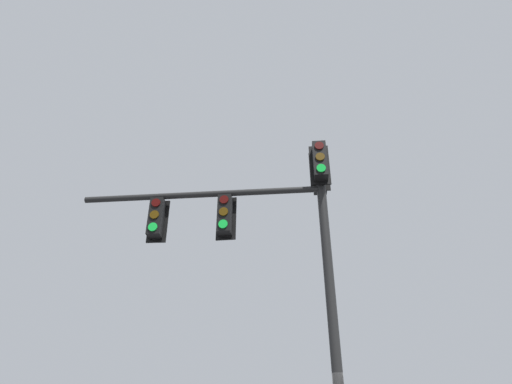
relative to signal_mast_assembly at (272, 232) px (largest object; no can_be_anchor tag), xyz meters
The scene contains 1 object.
signal_mast_assembly is the anchor object (origin of this frame).
Camera 1 is at (-0.43, 8.52, 1.38)m, focal length 30.71 mm.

